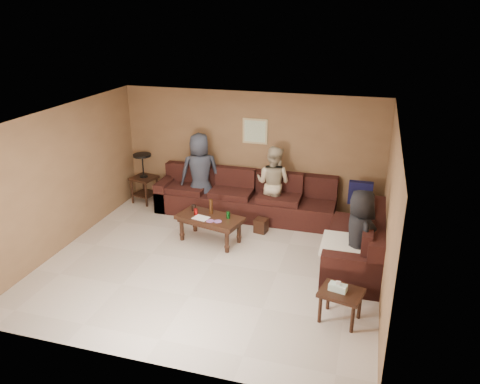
{
  "coord_description": "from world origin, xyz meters",
  "views": [
    {
      "loc": [
        2.39,
        -6.56,
        4.04
      ],
      "look_at": [
        0.25,
        0.85,
        1.0
      ],
      "focal_mm": 35.0,
      "sensor_mm": 36.0,
      "label": 1
    }
  ],
  "objects_px": {
    "sectional_sofa": "(278,215)",
    "end_table_left": "(144,177)",
    "side_table_right": "(340,295)",
    "person_left": "(200,173)",
    "waste_bin": "(261,225)",
    "person_middle": "(273,183)",
    "person_right": "(359,236)",
    "coffee_table": "(210,220)"
  },
  "relations": [
    {
      "from": "sectional_sofa",
      "to": "end_table_left",
      "type": "bearing_deg",
      "value": 168.92
    },
    {
      "from": "side_table_right",
      "to": "person_left",
      "type": "distance_m",
      "value": 4.4
    },
    {
      "from": "waste_bin",
      "to": "person_left",
      "type": "distance_m",
      "value": 1.76
    },
    {
      "from": "waste_bin",
      "to": "person_middle",
      "type": "distance_m",
      "value": 0.94
    },
    {
      "from": "end_table_left",
      "to": "person_right",
      "type": "bearing_deg",
      "value": -22.7
    },
    {
      "from": "person_middle",
      "to": "sectional_sofa",
      "type": "bearing_deg",
      "value": 125.75
    },
    {
      "from": "coffee_table",
      "to": "waste_bin",
      "type": "bearing_deg",
      "value": 37.67
    },
    {
      "from": "person_middle",
      "to": "end_table_left",
      "type": "bearing_deg",
      "value": 12.77
    },
    {
      "from": "coffee_table",
      "to": "person_left",
      "type": "height_order",
      "value": "person_left"
    },
    {
      "from": "end_table_left",
      "to": "side_table_right",
      "type": "relative_size",
      "value": 1.7
    },
    {
      "from": "person_right",
      "to": "person_middle",
      "type": "bearing_deg",
      "value": 20.82
    },
    {
      "from": "side_table_right",
      "to": "person_left",
      "type": "bearing_deg",
      "value": 136.26
    },
    {
      "from": "coffee_table",
      "to": "person_right",
      "type": "bearing_deg",
      "value": -12.2
    },
    {
      "from": "side_table_right",
      "to": "person_middle",
      "type": "xyz_separation_m",
      "value": [
        -1.62,
        3.07,
        0.36
      ]
    },
    {
      "from": "person_left",
      "to": "person_right",
      "type": "distance_m",
      "value": 3.81
    },
    {
      "from": "end_table_left",
      "to": "waste_bin",
      "type": "distance_m",
      "value": 2.97
    },
    {
      "from": "sectional_sofa",
      "to": "person_left",
      "type": "distance_m",
      "value": 1.91
    },
    {
      "from": "end_table_left",
      "to": "person_middle",
      "type": "distance_m",
      "value": 2.91
    },
    {
      "from": "person_left",
      "to": "person_middle",
      "type": "xyz_separation_m",
      "value": [
        1.54,
        0.04,
        -0.08
      ]
    },
    {
      "from": "person_middle",
      "to": "person_right",
      "type": "relative_size",
      "value": 1.01
    },
    {
      "from": "person_left",
      "to": "waste_bin",
      "type": "bearing_deg",
      "value": 131.04
    },
    {
      "from": "coffee_table",
      "to": "person_right",
      "type": "height_order",
      "value": "person_right"
    },
    {
      "from": "end_table_left",
      "to": "person_right",
      "type": "distance_m",
      "value": 5.08
    },
    {
      "from": "side_table_right",
      "to": "coffee_table",
      "type": "bearing_deg",
      "value": 145.2
    },
    {
      "from": "sectional_sofa",
      "to": "person_right",
      "type": "height_order",
      "value": "person_right"
    },
    {
      "from": "end_table_left",
      "to": "side_table_right",
      "type": "xyz_separation_m",
      "value": [
        4.53,
        -3.12,
        -0.18
      ]
    },
    {
      "from": "sectional_sofa",
      "to": "coffee_table",
      "type": "bearing_deg",
      "value": -145.2
    },
    {
      "from": "side_table_right",
      "to": "waste_bin",
      "type": "xyz_separation_m",
      "value": [
        -1.69,
        2.37,
        -0.27
      ]
    },
    {
      "from": "side_table_right",
      "to": "person_middle",
      "type": "relative_size",
      "value": 0.43
    },
    {
      "from": "coffee_table",
      "to": "end_table_left",
      "type": "height_order",
      "value": "end_table_left"
    },
    {
      "from": "coffee_table",
      "to": "waste_bin",
      "type": "relative_size",
      "value": 4.77
    },
    {
      "from": "coffee_table",
      "to": "end_table_left",
      "type": "bearing_deg",
      "value": 145.63
    },
    {
      "from": "end_table_left",
      "to": "person_middle",
      "type": "xyz_separation_m",
      "value": [
        2.91,
        -0.05,
        0.18
      ]
    },
    {
      "from": "sectional_sofa",
      "to": "person_middle",
      "type": "distance_m",
      "value": 0.75
    },
    {
      "from": "sectional_sofa",
      "to": "side_table_right",
      "type": "xyz_separation_m",
      "value": [
        1.39,
        -2.51,
        0.08
      ]
    },
    {
      "from": "person_left",
      "to": "person_right",
      "type": "xyz_separation_m",
      "value": [
        3.32,
        -1.86,
        -0.09
      ]
    },
    {
      "from": "end_table_left",
      "to": "person_right",
      "type": "xyz_separation_m",
      "value": [
        4.68,
        -1.96,
        0.18
      ]
    },
    {
      "from": "coffee_table",
      "to": "end_table_left",
      "type": "xyz_separation_m",
      "value": [
        -2.02,
        1.38,
        0.16
      ]
    },
    {
      "from": "person_left",
      "to": "person_right",
      "type": "relative_size",
      "value": 1.12
    },
    {
      "from": "waste_bin",
      "to": "person_right",
      "type": "bearing_deg",
      "value": -33.2
    },
    {
      "from": "person_left",
      "to": "sectional_sofa",
      "type": "bearing_deg",
      "value": 138.74
    },
    {
      "from": "end_table_left",
      "to": "sectional_sofa",
      "type": "bearing_deg",
      "value": -11.08
    }
  ]
}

